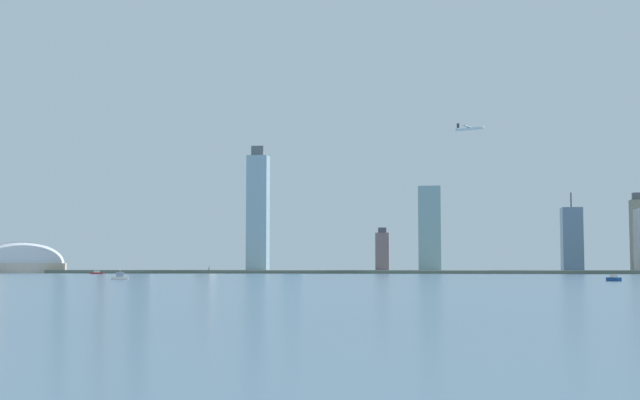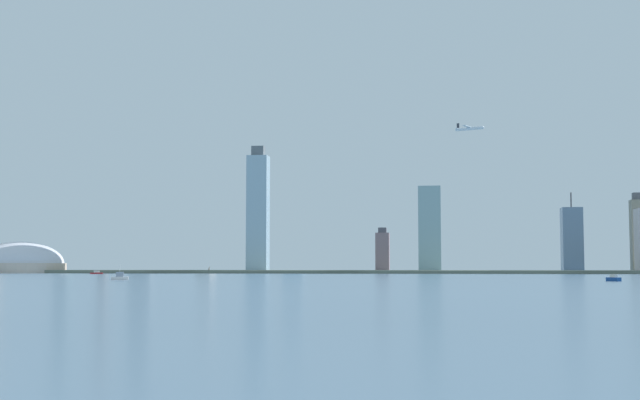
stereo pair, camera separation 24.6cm
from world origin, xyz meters
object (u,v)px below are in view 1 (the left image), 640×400
Objects in this scene: stadium_dome at (21,264)px; skyscraper_2 at (638,235)px; skyscraper_9 at (65,207)px; skyscraper_8 at (294,234)px; skyscraper_1 at (572,240)px; airplane at (470,128)px; boat_1 at (97,273)px; boat_3 at (614,279)px; skyscraper_10 at (142,208)px; skyscraper_11 at (383,252)px; skyscraper_5 at (258,212)px; skyscraper_7 at (430,230)px; skyscraper_4 at (206,250)px; boat_5 at (120,277)px; observation_tower at (105,139)px.

stadium_dome is 1.24× the size of skyscraper_2.
skyscraper_8 is at bearing 5.86° from skyscraper_9.
skyscraper_1 is at bearing -1.51° from skyscraper_8.
skyscraper_8 is at bearing 10.94° from stadium_dome.
skyscraper_8 is (-318.82, 8.41, 9.11)m from skyscraper_1.
stadium_dome is at bearing -162.74° from airplane.
boat_3 reaches higher than boat_1.
skyscraper_10 is 289.29m from skyscraper_11.
skyscraper_1 is 1.76× the size of skyscraper_11.
skyscraper_5 is at bearing -172.15° from airplane.
boat_1 is 0.45× the size of airplane.
skyscraper_7 is (472.31, 19.91, 38.44)m from stadium_dome.
boat_1 is at bearing -54.26° from skyscraper_9.
skyscraper_11 is (418.72, 34.92, 13.85)m from stadium_dome.
skyscraper_7 reaches higher than skyscraper_2.
boat_1 is (-142.58, -118.96, -67.79)m from skyscraper_5.
skyscraper_4 is 606.13m from boat_3.
boat_3 is 424.05m from airplane.
observation_tower is at bearing 94.70° from boat_5.
skyscraper_11 is (140.68, 19.88, -45.05)m from skyscraper_5.
airplane reaches higher than skyscraper_5.
skyscraper_2 is at bearing 0.28° from skyscraper_9.
skyscraper_7 reaches higher than boat_3.
boat_3 is (-116.43, -473.51, -40.26)m from skyscraper_2.
skyscraper_8 is 112.15m from skyscraper_11.
boat_5 is at bearing -88.70° from skyscraper_5.
skyscraper_1 is 0.93× the size of skyscraper_7.
boat_1 is (-336.85, -123.82, -47.33)m from skyscraper_7.
boat_5 is (10.25, -452.24, -67.25)m from skyscraper_5.
skyscraper_8 is (-160.60, 40.35, -2.62)m from skyscraper_7.
skyscraper_8 reaches higher than boat_1.
observation_tower is 215.86m from skyscraper_5.
boat_5 is at bearing -56.60° from stadium_dome.
skyscraper_1 is 1.55× the size of skyscraper_4.
skyscraper_7 is at bearing 2.41° from stadium_dome.
boat_3 is at bearing -43.73° from observation_tower.
skyscraper_8 reaches higher than skyscraper_1.
skyscraper_5 reaches higher than skyscraper_11.
stadium_dome reaches higher than boat_1.
stadium_dome is 153.30m from skyscraper_10.
skyscraper_7 is at bearing -168.59° from skyscraper_1.
airplane is at bearing -139.34° from skyscraper_1.
skyscraper_1 reaches higher than skyscraper_2.
observation_tower is 3.36× the size of skyscraper_7.
skyscraper_7 is at bearing -2.64° from observation_tower.
skyscraper_9 is 16.09× the size of boat_3.
skyscraper_7 is 339.42m from skyscraper_10.
boat_5 is (250.74, -469.34, -77.27)m from skyscraper_9.
skyscraper_8 is at bearing 53.33° from skyscraper_5.
stadium_dome is 2.13× the size of skyscraper_11.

